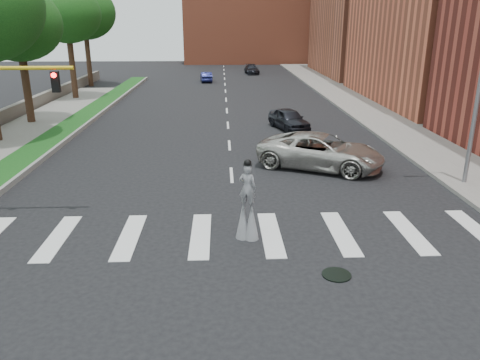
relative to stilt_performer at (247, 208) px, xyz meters
The scene contains 17 objects.
ground_plane 1.41m from the stilt_performer, 119.22° to the right, with size 160.00×160.00×0.00m, color black.
grass_median 22.69m from the stilt_performer, 121.67° to the left, with size 2.00×60.00×0.25m, color #134215.
median_curb 22.15m from the stilt_performer, 119.35° to the left, with size 0.20×60.00×0.28m, color gray.
sidewalk_right 27.16m from the stilt_performer, 63.51° to the left, with size 5.00×90.00×0.18m, color slate.
stone_wall 27.50m from the stilt_performer, 129.26° to the left, with size 0.50×56.00×1.10m, color #5E5850.
manhole 3.92m from the stilt_performer, 46.19° to the right, with size 0.90×0.90×0.04m, color black.
building_far 58.18m from the stilt_performer, 67.93° to the left, with size 16.00×22.00×20.00m, color #AC593F.
building_backdrop 77.89m from the stilt_performer, 85.85° to the left, with size 26.00×14.00×18.00m, color #CB5F40.
streetlight 12.34m from the stilt_performer, 26.72° to the left, with size 2.05×0.20×9.00m.
stilt_performer is the anchor object (origin of this frame).
suv_crossing 9.40m from the stilt_performer, 62.53° to the left, with size 3.02×6.55×1.82m, color #B8B6AE.
car_near 18.17m from the stilt_performer, 77.41° to the left, with size 1.74×4.34×1.48m, color black.
car_mid 45.90m from the stilt_performer, 93.47° to the left, with size 1.32×3.79×1.25m, color #161B4F.
car_far 55.21m from the stilt_performer, 86.19° to the left, with size 1.84×4.51×1.31m, color black.
tree_3 26.15m from the stilt_performer, 126.90° to the left, with size 6.17×6.17×9.83m.
tree_4 36.20m from the stilt_performer, 115.58° to the left, with size 6.37×6.37×10.77m.
tree_5 45.83m from the stilt_performer, 111.33° to the left, with size 7.15×7.15×11.37m.
Camera 1 is at (-0.47, -14.51, 7.40)m, focal length 35.00 mm.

